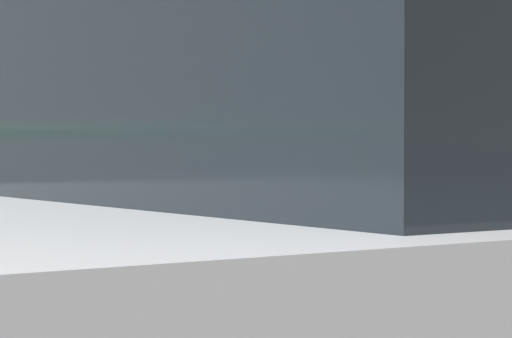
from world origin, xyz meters
The scene contains 3 objects.
parking_meter centered at (0.37, 0.46, 1.17)m, with size 0.18×0.19×1.37m.
pedestrian_at_meter centered at (0.86, 0.69, 1.11)m, with size 0.60×0.58×1.67m.
parked_sedan_silver centered at (-0.14, -1.31, 0.87)m, with size 4.65×1.92×1.76m.
Camera 1 is at (-1.96, -3.12, 1.22)m, focal length 83.58 mm.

